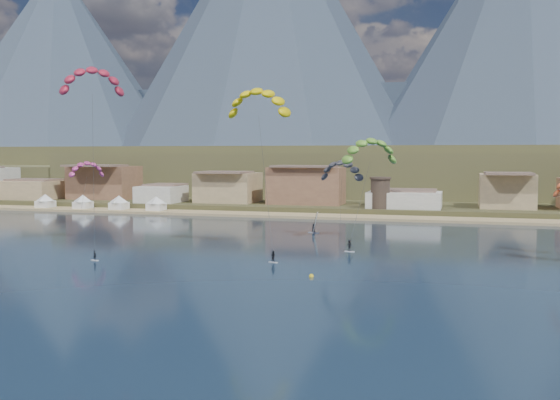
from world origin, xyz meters
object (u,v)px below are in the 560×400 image
Objects in this scene: windsurfer at (314,226)px; kitesurfer_yellow at (259,99)px; buoy at (311,276)px; watchtower at (380,193)px; kitesurfer_red at (92,77)px; kitesurfer_green at (370,148)px.

kitesurfer_yellow is at bearing -98.66° from windsurfer.
kitesurfer_yellow reaches higher than buoy.
kitesurfer_red is at bearing -118.38° from watchtower.
buoy is at bearing -89.11° from watchtower.
watchtower is 88.92m from buoy.
watchtower reaches higher than buoy.
watchtower is 53.71m from kitesurfer_green.
kitesurfer_yellow is at bearing -100.88° from watchtower.
kitesurfer_green is at bearing 41.55° from kitesurfer_yellow.
kitesurfer_green is 40.68m from buoy.
watchtower is at bearing 77.73° from windsurfer.
windsurfer is at bearing 140.12° from kitesurfer_green.
kitesurfer_red is 28.97m from kitesurfer_yellow.
watchtower is at bearing 94.62° from kitesurfer_green.
watchtower is 88.72m from kitesurfer_red.
kitesurfer_yellow is at bearing -138.45° from kitesurfer_green.
kitesurfer_green is 23.87m from windsurfer.
buoy is (-2.84, -36.42, -17.89)m from kitesurfer_green.
watchtower is at bearing 90.89° from buoy.
kitesurfer_green is at bearing -85.38° from watchtower.
buoy is (14.35, -21.18, -26.20)m from kitesurfer_yellow.
kitesurfer_red is 1.11× the size of kitesurfer_yellow.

